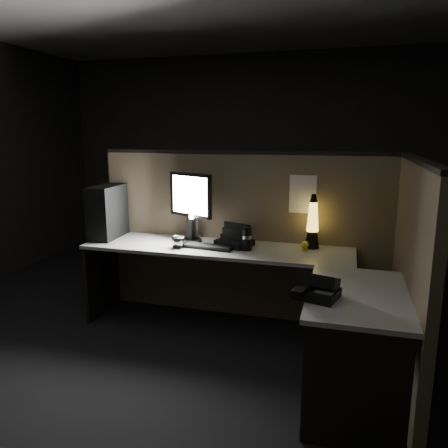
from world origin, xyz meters
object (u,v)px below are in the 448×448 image
(keyboard, at_px, (209,247))
(lava_lamp, at_px, (313,226))
(pc_tower, at_px, (108,212))
(desk_phone, at_px, (316,288))
(monitor, at_px, (190,201))

(keyboard, height_order, lava_lamp, lava_lamp)
(pc_tower, height_order, desk_phone, pc_tower)
(desk_phone, bearing_deg, monitor, 154.00)
(lava_lamp, bearing_deg, desk_phone, -83.94)
(monitor, bearing_deg, keyboard, -14.24)
(pc_tower, relative_size, monitor, 0.79)
(monitor, xyz_separation_m, keyboard, (0.23, -0.18, -0.36))
(keyboard, height_order, desk_phone, desk_phone)
(monitor, xyz_separation_m, desk_phone, (1.18, -1.06, -0.31))
(monitor, relative_size, lava_lamp, 1.33)
(pc_tower, height_order, monitor, monitor)
(monitor, relative_size, keyboard, 1.43)
(keyboard, distance_m, lava_lamp, 0.89)
(pc_tower, distance_m, desk_phone, 2.22)
(monitor, xyz_separation_m, lava_lamp, (1.06, 0.07, -0.18))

